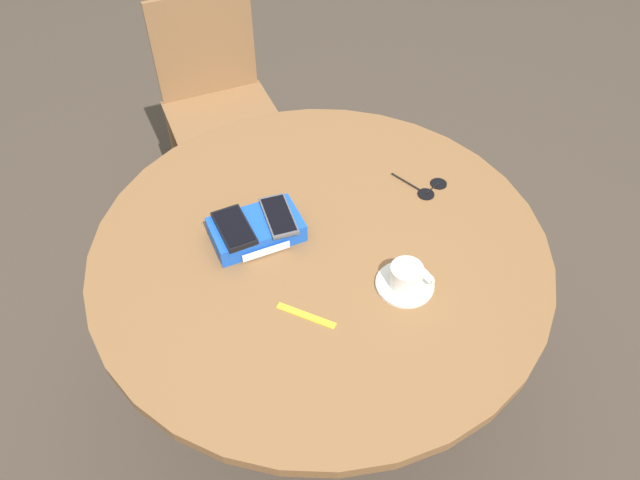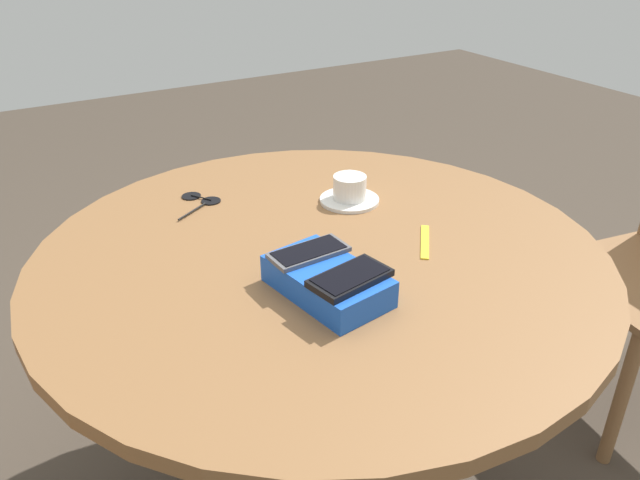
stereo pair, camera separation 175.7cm
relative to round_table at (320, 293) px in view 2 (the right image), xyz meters
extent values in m
cylinder|color=#2D2D2D|center=(0.00, 0.00, -0.26)|extent=(0.07, 0.07, 0.66)
cylinder|color=brown|center=(0.00, 0.00, 0.09)|extent=(1.13, 1.13, 0.03)
cube|color=blue|center=(-0.14, 0.07, 0.13)|extent=(0.24, 0.16, 0.05)
cube|color=white|center=(-0.13, 0.00, 0.12)|extent=(0.12, 0.02, 0.02)
cube|color=black|center=(-0.20, 0.06, 0.16)|extent=(0.10, 0.15, 0.01)
cube|color=black|center=(-0.20, 0.06, 0.17)|extent=(0.09, 0.13, 0.00)
cube|color=#515156|center=(-0.09, 0.07, 0.16)|extent=(0.07, 0.15, 0.01)
cube|color=black|center=(-0.09, 0.07, 0.17)|extent=(0.06, 0.13, 0.00)
cylinder|color=silver|center=(0.16, -0.17, 0.11)|extent=(0.14, 0.14, 0.01)
cylinder|color=silver|center=(0.16, -0.17, 0.14)|extent=(0.08, 0.08, 0.05)
cylinder|color=tan|center=(0.16, -0.17, 0.16)|extent=(0.07, 0.07, 0.00)
torus|color=silver|center=(0.19, -0.19, 0.14)|extent=(0.05, 0.03, 0.05)
cube|color=yellow|center=(-0.08, -0.20, 0.11)|extent=(0.12, 0.10, 0.00)
cylinder|color=black|center=(0.37, 0.13, 0.11)|extent=(0.04, 0.04, 0.00)
cylinder|color=black|center=(0.32, 0.10, 0.11)|extent=(0.04, 0.04, 0.00)
cylinder|color=black|center=(0.34, 0.12, 0.11)|extent=(0.05, 0.03, 0.00)
cylinder|color=black|center=(0.28, 0.16, 0.11)|extent=(0.05, 0.08, 0.00)
cube|color=brown|center=(-0.14, -0.92, -0.18)|extent=(0.45, 0.45, 0.02)
cylinder|color=brown|center=(0.06, -0.77, -0.40)|extent=(0.04, 0.04, 0.42)
cylinder|color=brown|center=(-0.28, -0.72, -0.40)|extent=(0.04, 0.04, 0.42)
cylinder|color=brown|center=(0.01, -1.11, -0.40)|extent=(0.04, 0.04, 0.42)
camera|label=1|loc=(-0.26, -0.99, 1.24)|focal=35.00mm
camera|label=2|loc=(-0.93, 0.54, 0.71)|focal=35.00mm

